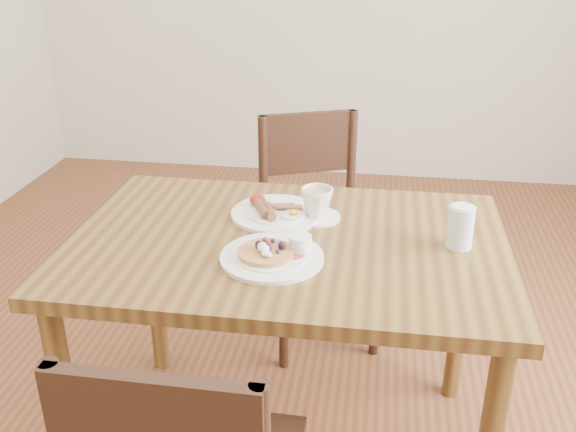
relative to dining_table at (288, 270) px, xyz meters
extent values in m
cube|color=brown|center=(0.00, 0.00, 0.08)|extent=(1.20, 0.80, 0.04)
cylinder|color=brown|center=(-0.54, -0.34, -0.30)|extent=(0.06, 0.06, 0.71)
cylinder|color=brown|center=(0.54, 0.34, -0.30)|extent=(0.06, 0.06, 0.71)
cylinder|color=brown|center=(-0.54, 0.34, -0.30)|extent=(0.06, 0.06, 0.71)
cube|color=#351C13|center=(0.02, 0.64, -0.20)|extent=(0.55, 0.55, 0.04)
cylinder|color=#351C13|center=(-0.08, 0.40, -0.44)|extent=(0.04, 0.04, 0.43)
cylinder|color=#351C13|center=(0.26, 0.53, -0.44)|extent=(0.04, 0.04, 0.43)
cylinder|color=#351C13|center=(-0.21, 0.74, -0.44)|extent=(0.04, 0.04, 0.43)
cylinder|color=#351C13|center=(0.12, 0.87, -0.44)|extent=(0.04, 0.04, 0.43)
cylinder|color=#351C13|center=(0.12, 0.87, 0.01)|extent=(0.04, 0.04, 0.43)
cylinder|color=#351C13|center=(-0.21, 0.74, 0.01)|extent=(0.04, 0.04, 0.43)
cube|color=#351C13|center=(-0.05, 0.81, 0.11)|extent=(0.36, 0.17, 0.24)
cylinder|color=white|center=(-0.02, -0.12, 0.10)|extent=(0.27, 0.27, 0.01)
cylinder|color=white|center=(-0.02, -0.12, 0.11)|extent=(0.19, 0.19, 0.01)
cylinder|color=#B22D59|center=(0.03, -0.11, 0.12)|extent=(0.07, 0.07, 0.00)
cylinder|color=#C68C47|center=(-0.04, -0.13, 0.12)|extent=(0.15, 0.15, 0.01)
ellipsoid|color=white|center=(-0.04, -0.13, 0.14)|extent=(0.03, 0.03, 0.02)
ellipsoid|color=white|center=(-0.03, -0.16, 0.13)|extent=(0.02, 0.02, 0.01)
cylinder|color=white|center=(0.05, -0.09, 0.13)|extent=(0.06, 0.06, 0.04)
cylinder|color=#591E07|center=(0.05, -0.09, 0.15)|extent=(0.05, 0.05, 0.00)
sphere|color=black|center=(-0.01, -0.11, 0.14)|extent=(0.02, 0.02, 0.02)
sphere|color=#1E234C|center=(-0.01, -0.09, 0.13)|extent=(0.01, 0.01, 0.01)
sphere|color=#1E234C|center=(-0.03, -0.08, 0.13)|extent=(0.01, 0.01, 0.01)
sphere|color=#B21938|center=(-0.04, -0.10, 0.13)|extent=(0.02, 0.02, 0.02)
sphere|color=black|center=(-0.06, -0.11, 0.14)|extent=(0.02, 0.02, 0.02)
sphere|color=#1E234C|center=(-0.05, -0.14, 0.13)|extent=(0.01, 0.01, 0.01)
sphere|color=black|center=(-0.03, -0.13, 0.14)|extent=(0.02, 0.02, 0.02)
sphere|color=#1E234C|center=(-0.01, -0.13, 0.13)|extent=(0.01, 0.01, 0.01)
sphere|color=#1E234C|center=(0.04, -0.17, 0.12)|extent=(0.01, 0.01, 0.01)
sphere|color=#B21938|center=(0.06, -0.13, 0.12)|extent=(0.01, 0.01, 0.01)
sphere|color=black|center=(0.05, -0.09, 0.12)|extent=(0.02, 0.02, 0.02)
cylinder|color=white|center=(-0.06, 0.15, 0.10)|extent=(0.27, 0.27, 0.01)
cylinder|color=white|center=(-0.06, 0.15, 0.11)|extent=(0.19, 0.19, 0.01)
cylinder|color=brown|center=(-0.10, 0.13, 0.13)|extent=(0.06, 0.10, 0.03)
cylinder|color=brown|center=(-0.07, 0.11, 0.13)|extent=(0.06, 0.10, 0.03)
cube|color=maroon|center=(-0.05, 0.18, 0.12)|extent=(0.08, 0.04, 0.01)
cube|color=maroon|center=(-0.02, 0.16, 0.12)|extent=(0.08, 0.03, 0.01)
cylinder|color=white|center=(0.00, 0.12, 0.12)|extent=(0.07, 0.07, 0.00)
ellipsoid|color=yellow|center=(0.00, 0.12, 0.13)|extent=(0.03, 0.03, 0.01)
ellipsoid|color=#A5190F|center=(-0.12, 0.19, 0.13)|extent=(0.05, 0.05, 0.03)
cylinder|color=white|center=(0.06, 0.15, 0.10)|extent=(0.14, 0.14, 0.01)
imported|color=white|center=(0.06, 0.15, 0.15)|extent=(0.11, 0.11, 0.09)
cylinder|color=tan|center=(0.06, 0.15, 0.18)|extent=(0.07, 0.07, 0.00)
cylinder|color=silver|center=(0.46, 0.02, 0.16)|extent=(0.07, 0.07, 0.12)
camera|label=1|loc=(0.24, -1.56, 0.90)|focal=40.00mm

